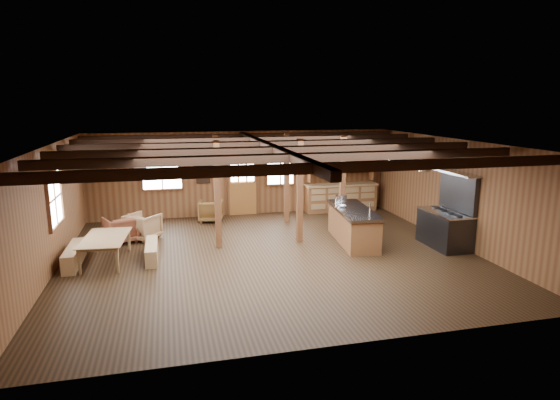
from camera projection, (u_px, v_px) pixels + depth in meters
name	position (u px, v px, depth m)	size (l,w,h in m)	color
room	(272.00, 201.00, 11.33)	(10.04, 9.04, 2.84)	black
ceiling_joists	(270.00, 147.00, 11.24)	(9.80, 8.82, 0.18)	black
timber_posts	(273.00, 185.00, 13.43)	(3.95, 2.35, 2.80)	#4D2616
back_door	(243.00, 189.00, 15.67)	(1.02, 0.08, 2.15)	brown
window_back_left	(162.00, 170.00, 14.94)	(1.32, 0.06, 1.32)	white
window_back_right	(280.00, 166.00, 15.83)	(1.02, 0.06, 1.32)	white
window_left	(54.00, 198.00, 10.63)	(0.14, 1.24, 1.32)	white
notice_boards	(197.00, 168.00, 15.18)	(1.08, 0.03, 0.90)	silver
back_counter	(341.00, 194.00, 16.28)	(2.55, 0.60, 2.45)	brown
pendant_lamps	(174.00, 164.00, 11.59)	(1.86, 2.36, 0.66)	#2C2C2F
pot_rack	(397.00, 160.00, 12.33)	(0.42, 3.00, 0.45)	#2C2C2F
kitchen_island	(353.00, 225.00, 12.66)	(1.14, 2.58, 1.20)	brown
step_stool	(359.00, 223.00, 13.81)	(0.51, 0.36, 0.45)	olive
commercial_range	(447.00, 223.00, 12.27)	(0.82, 1.61, 1.99)	#2C2C2F
dining_table	(107.00, 250.00, 11.10)	(1.76, 0.98, 0.62)	olive
bench_wall	(74.00, 256.00, 10.95)	(0.30, 1.58, 0.43)	olive
bench_aisle	(152.00, 251.00, 11.36)	(0.27, 1.45, 0.40)	olive
armchair_a	(121.00, 229.00, 12.67)	(0.76, 0.79, 0.72)	brown
armchair_b	(211.00, 211.00, 14.90)	(0.72, 0.74, 0.67)	brown
armchair_c	(143.00, 226.00, 12.95)	(0.78, 0.80, 0.73)	olive
counter_pot	(341.00, 199.00, 13.37)	(0.32, 0.32, 0.19)	#B3B5BA
bowl	(342.00, 206.00, 12.69)	(0.24, 0.24, 0.06)	silver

